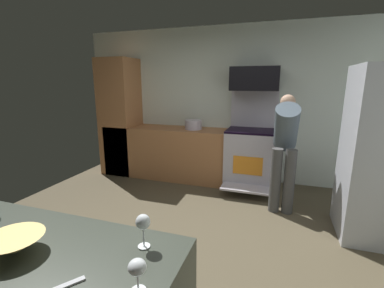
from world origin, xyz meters
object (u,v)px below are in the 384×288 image
object	(u,v)px
wine_glass_far	(143,223)
stock_pot	(193,125)
microwave	(255,79)
person_cook	(285,144)
wine_glass_mid	(137,269)
mixing_bowl_large	(14,245)
oven_range	(250,156)

from	to	relation	value
wine_glass_far	stock_pot	world-z (taller)	wine_glass_far
wine_glass_far	stock_pot	size ratio (longest dim) A/B	0.59
microwave	person_cook	bearing A→B (deg)	-56.30
microwave	wine_glass_far	bearing A→B (deg)	-93.06
wine_glass_mid	stock_pot	bearing A→B (deg)	104.71
person_cook	wine_glass_mid	xyz separation A→B (m)	(-0.56, -2.82, 0.10)
wine_glass_mid	person_cook	bearing A→B (deg)	78.74
microwave	stock_pot	distance (m)	1.24
mixing_bowl_large	stock_pot	world-z (taller)	stock_pot
person_cook	wine_glass_far	bearing A→B (deg)	-104.78
wine_glass_far	stock_pot	bearing A→B (deg)	103.92
oven_range	stock_pot	world-z (taller)	oven_range
microwave	mixing_bowl_large	distance (m)	3.70
oven_range	stock_pot	size ratio (longest dim) A/B	5.39
person_cook	wine_glass_mid	size ratio (longest dim) A/B	11.05
oven_range	mixing_bowl_large	bearing A→B (deg)	-101.83
mixing_bowl_large	wine_glass_mid	distance (m)	0.66
person_cook	mixing_bowl_large	size ratio (longest dim) A/B	5.66
oven_range	microwave	world-z (taller)	microwave
mixing_bowl_large	oven_range	bearing A→B (deg)	78.17
wine_glass_mid	wine_glass_far	size ratio (longest dim) A/B	0.81
oven_range	microwave	distance (m)	1.23
wine_glass_mid	microwave	bearing A→B (deg)	89.00
wine_glass_far	oven_range	bearing A→B (deg)	86.85
microwave	person_cook	xyz separation A→B (m)	(0.50, -0.75, -0.84)
wine_glass_mid	wine_glass_far	distance (m)	0.28
oven_range	stock_pot	bearing A→B (deg)	179.35
wine_glass_mid	wine_glass_far	world-z (taller)	wine_glass_far
mixing_bowl_large	wine_glass_mid	world-z (taller)	wine_glass_mid
mixing_bowl_large	stock_pot	distance (m)	3.47
microwave	oven_range	bearing A→B (deg)	-90.00
wine_glass_far	stock_pot	xyz separation A→B (m)	(-0.80, 3.23, -0.05)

